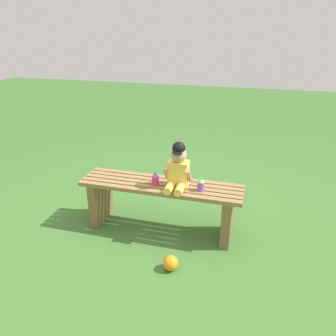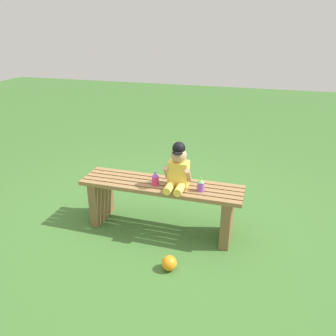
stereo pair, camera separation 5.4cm
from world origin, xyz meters
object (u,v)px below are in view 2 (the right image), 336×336
child_figure (178,168)px  toy_ball (169,263)px  park_bench (161,199)px  sippy_cup_right (201,185)px  sippy_cup_left (155,179)px

child_figure → toy_ball: 0.78m
park_bench → sippy_cup_right: 0.43m
child_figure → sippy_cup_left: child_figure is taller
park_bench → toy_ball: 0.64m
park_bench → toy_ball: park_bench is taller
sippy_cup_left → toy_ball: 0.73m
sippy_cup_right → toy_ball: (-0.13, -0.50, -0.46)m
park_bench → child_figure: 0.37m
sippy_cup_left → sippy_cup_right: (0.40, 0.00, 0.00)m
sippy_cup_right → park_bench: bearing=173.7°
park_bench → sippy_cup_left: bearing=-134.4°
sippy_cup_left → sippy_cup_right: bearing=0.0°
park_bench → sippy_cup_right: sippy_cup_right is taller
park_bench → sippy_cup_left: sippy_cup_left is taller
sippy_cup_left → toy_ball: sippy_cup_left is taller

